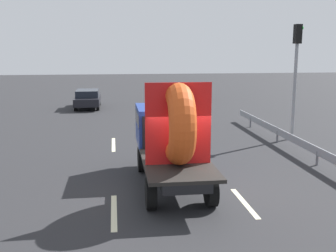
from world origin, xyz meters
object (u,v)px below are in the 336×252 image
flatbed_truck (170,132)px  oncoming_car (186,91)px  distant_sedan (88,98)px  traffic_light (296,65)px

flatbed_truck → oncoming_car: 22.77m
oncoming_car → distant_sedan: bearing=-151.8°
flatbed_truck → traffic_light: traffic_light is taller
flatbed_truck → distant_sedan: flatbed_truck is taller
traffic_light → oncoming_car: bearing=98.3°
traffic_light → oncoming_car: 16.95m
traffic_light → oncoming_car: traffic_light is taller
flatbed_truck → traffic_light: size_ratio=1.05×
flatbed_truck → oncoming_car: (4.47, 22.31, -0.97)m
distant_sedan → oncoming_car: distant_sedan is taller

